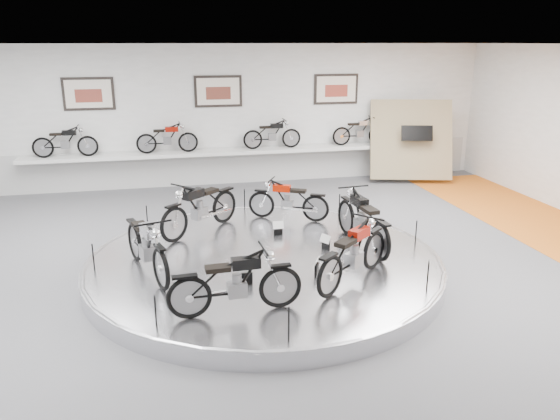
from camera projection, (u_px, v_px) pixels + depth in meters
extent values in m
plane|color=#535356|center=(268.00, 279.00, 9.73)|extent=(16.00, 16.00, 0.00)
plane|color=white|center=(266.00, 45.00, 8.55)|extent=(16.00, 16.00, 0.00)
plane|color=white|center=(219.00, 116.00, 15.66)|extent=(16.00, 0.00, 16.00)
cube|color=#BCBCBA|center=(221.00, 166.00, 16.07)|extent=(15.68, 0.04, 1.10)
cylinder|color=silver|center=(264.00, 265.00, 9.97)|extent=(6.40, 6.40, 0.30)
torus|color=#B2B2BA|center=(264.00, 258.00, 9.93)|extent=(6.40, 6.40, 0.10)
cube|color=silver|center=(221.00, 152.00, 15.68)|extent=(11.00, 0.55, 0.10)
cube|color=silver|center=(89.00, 94.00, 14.68)|extent=(1.35, 0.06, 0.88)
cube|color=silver|center=(218.00, 91.00, 15.42)|extent=(1.35, 0.06, 0.88)
cube|color=silver|center=(336.00, 89.00, 16.15)|extent=(1.35, 0.06, 0.88)
cube|color=#907C5B|center=(411.00, 140.00, 16.22)|extent=(2.56, 1.52, 2.30)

